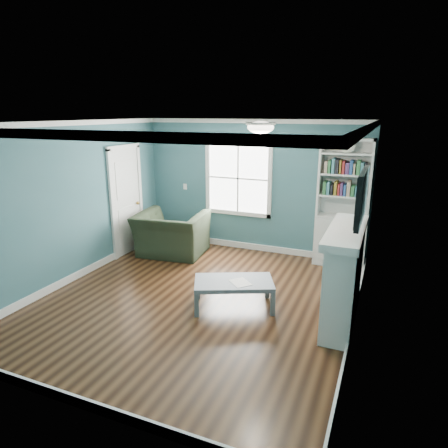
% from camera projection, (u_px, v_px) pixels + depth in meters
% --- Properties ---
extents(floor, '(5.00, 5.00, 0.00)m').
position_uv_depth(floor, '(197.00, 299.00, 6.02)').
color(floor, black).
rests_on(floor, ground).
extents(room_walls, '(5.00, 5.00, 5.00)m').
position_uv_depth(room_walls, '(195.00, 197.00, 5.59)').
color(room_walls, '#326169').
rests_on(room_walls, ground).
extents(trim, '(4.50, 5.00, 2.60)m').
position_uv_depth(trim, '(196.00, 220.00, 5.69)').
color(trim, white).
rests_on(trim, ground).
extents(window, '(1.40, 0.06, 1.50)m').
position_uv_depth(window, '(238.00, 178.00, 7.95)').
color(window, white).
rests_on(window, room_walls).
extents(bookshelf, '(0.90, 0.35, 2.31)m').
position_uv_depth(bookshelf, '(342.00, 216.00, 7.16)').
color(bookshelf, silver).
rests_on(bookshelf, ground).
extents(fireplace, '(0.44, 1.58, 1.30)m').
position_uv_depth(fireplace, '(345.00, 277.00, 5.26)').
color(fireplace, black).
rests_on(fireplace, ground).
extents(tv, '(0.06, 1.10, 0.65)m').
position_uv_depth(tv, '(362.00, 196.00, 4.92)').
color(tv, black).
rests_on(tv, fireplace).
extents(door, '(0.12, 0.98, 2.17)m').
position_uv_depth(door, '(126.00, 200.00, 7.80)').
color(door, silver).
rests_on(door, ground).
extents(ceiling_fixture, '(0.38, 0.38, 0.15)m').
position_uv_depth(ceiling_fixture, '(261.00, 127.00, 5.09)').
color(ceiling_fixture, white).
rests_on(ceiling_fixture, room_walls).
extents(light_switch, '(0.08, 0.01, 0.12)m').
position_uv_depth(light_switch, '(185.00, 187.00, 8.46)').
color(light_switch, white).
rests_on(light_switch, room_walls).
extents(recliner, '(1.38, 0.98, 1.13)m').
position_uv_depth(recliner, '(171.00, 227.00, 7.79)').
color(recliner, black).
rests_on(recliner, ground).
extents(coffee_table, '(1.26, 1.02, 0.40)m').
position_uv_depth(coffee_table, '(234.00, 284.00, 5.71)').
color(coffee_table, '#556066').
rests_on(coffee_table, ground).
extents(paper_sheet, '(0.38, 0.37, 0.00)m').
position_uv_depth(paper_sheet, '(240.00, 282.00, 5.63)').
color(paper_sheet, white).
rests_on(paper_sheet, coffee_table).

